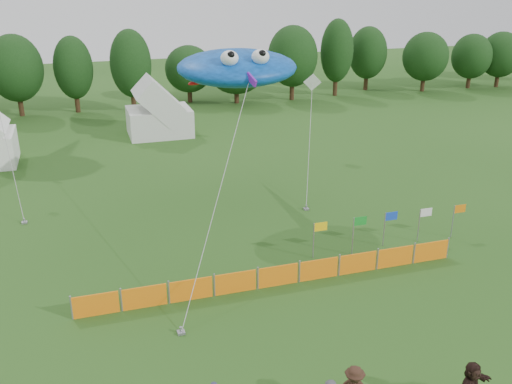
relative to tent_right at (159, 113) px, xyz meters
name	(u,v)px	position (x,y,z in m)	size (l,w,h in m)	color
treeline	(156,67)	(1.43, 10.60, 2.26)	(104.57, 8.78, 8.36)	#382314
tent_right	(159,113)	(0.00, 0.00, 0.00)	(5.40, 4.32, 3.81)	silver
barrier_fence	(278,276)	(1.24, -27.11, -1.43)	(17.90, 0.06, 1.00)	orange
flag_row	(389,224)	(7.95, -25.14, -0.63)	(8.73, 0.48, 2.04)	gray
stingray_kite	(236,66)	(2.25, -16.85, 6.38)	(9.50, 21.39, 9.57)	blue
small_kite_white	(311,109)	(9.36, -11.26, 2.18)	(5.56, 11.14, 6.17)	silver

